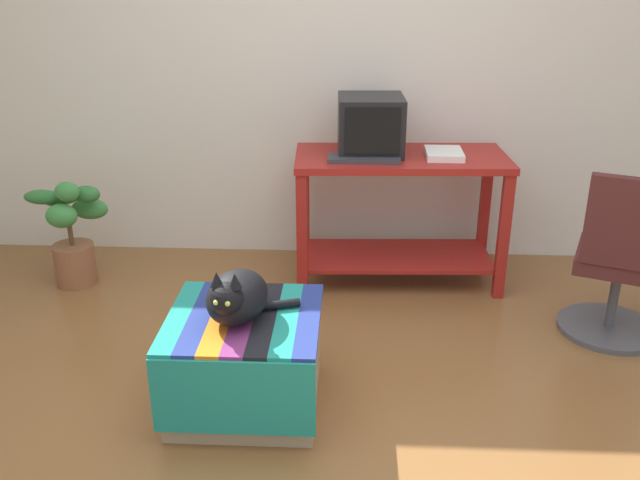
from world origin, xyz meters
TOP-DOWN VIEW (x-y plane):
  - ground_plane at (0.00, 0.00)m, footprint 14.00×14.00m
  - back_wall at (0.00, 2.05)m, footprint 8.00×0.10m
  - desk at (0.40, 1.60)m, footprint 1.23×0.62m
  - tv_monitor at (0.22, 1.64)m, footprint 0.38×0.39m
  - keyboard at (0.19, 1.46)m, footprint 0.40×0.15m
  - book at (0.64, 1.57)m, footprint 0.21×0.26m
  - ottoman_with_blanket at (-0.32, 0.28)m, footprint 0.64×0.65m
  - cat at (-0.34, 0.25)m, footprint 0.40×0.38m
  - potted_plant at (-1.52, 1.44)m, footprint 0.43×0.35m
  - office_chair at (1.46, 0.95)m, footprint 0.55×0.55m

SIDE VIEW (x-z plane):
  - ground_plane at x=0.00m, z-range 0.00..0.00m
  - ottoman_with_blanket at x=-0.32m, z-range 0.00..0.43m
  - potted_plant at x=-1.52m, z-range -0.01..0.65m
  - office_chair at x=1.46m, z-range -0.06..0.83m
  - desk at x=0.40m, z-range 0.13..0.91m
  - cat at x=-0.34m, z-range 0.40..0.67m
  - keyboard at x=0.19m, z-range 0.78..0.80m
  - book at x=0.64m, z-range 0.78..0.82m
  - tv_monitor at x=0.22m, z-range 0.77..1.10m
  - back_wall at x=0.00m, z-range 0.00..2.60m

